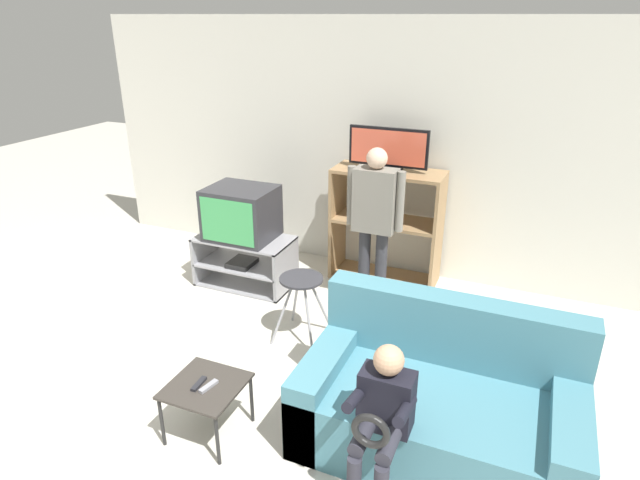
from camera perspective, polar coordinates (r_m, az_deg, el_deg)
wall_back at (r=5.66m, az=5.44°, el=9.58°), size 6.40×0.06×2.60m
tv_stand at (r=5.55m, az=-8.00°, el=-2.29°), size 0.97×0.52×0.51m
television_main at (r=5.37m, az=-8.39°, el=2.86°), size 0.65×0.55×0.52m
media_shelf at (r=5.51m, az=7.05°, el=1.58°), size 1.10×0.45×1.19m
television_flat at (r=5.28m, az=7.28°, el=9.46°), size 0.79×0.20×0.42m
folding_stool at (r=4.51m, az=-2.00°, el=-5.13°), size 0.41×0.44×0.58m
snack_table at (r=3.68m, az=-12.07°, el=-15.39°), size 0.47×0.47×0.39m
remote_control_black at (r=3.65m, az=-12.79°, el=-14.73°), size 0.04×0.15×0.02m
remote_control_white at (r=3.62m, az=-11.80°, el=-15.03°), size 0.06×0.15×0.02m
couch at (r=3.64m, az=12.55°, el=-16.84°), size 1.71×0.94×0.91m
person_standing_adult at (r=4.86m, az=5.85°, el=2.76°), size 0.53×0.20×1.54m
person_seated_child at (r=3.07m, az=6.58°, el=-18.09°), size 0.33×0.43×0.98m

